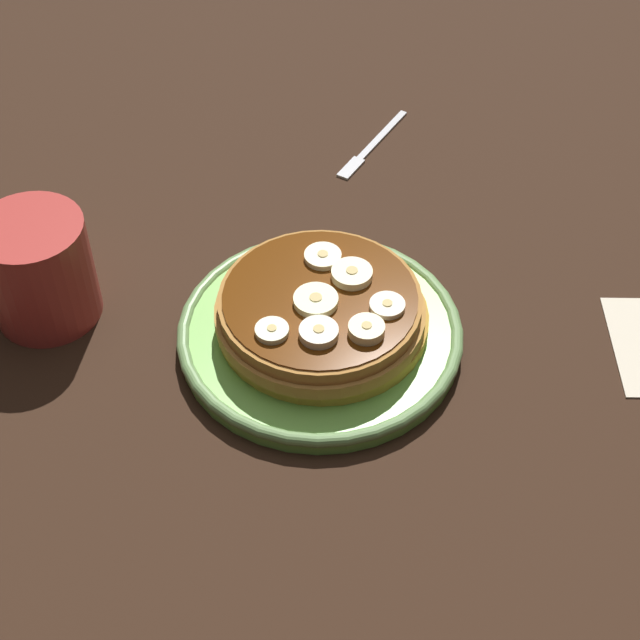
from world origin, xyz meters
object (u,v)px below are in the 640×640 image
at_px(banana_slice_0, 315,301).
at_px(fork, 370,147).
at_px(banana_slice_1, 323,257).
at_px(banana_slice_2, 366,330).
at_px(banana_slice_6, 319,333).
at_px(coffee_mug, 35,267).
at_px(plate, 320,333).
at_px(banana_slice_4, 387,306).
at_px(pancake_stack, 321,311).
at_px(banana_slice_3, 272,331).
at_px(banana_slice_5, 352,274).

height_order(banana_slice_0, fork, banana_slice_0).
bearing_deg(banana_slice_1, banana_slice_2, 135.09).
relative_size(banana_slice_6, coffee_mug, 0.24).
height_order(banana_slice_2, coffee_mug, coffee_mug).
xyz_separation_m(plate, banana_slice_4, (-0.05, -0.01, 0.04)).
relative_size(pancake_stack, coffee_mug, 1.41).
bearing_deg(banana_slice_0, banana_slice_4, -161.71).
bearing_deg(banana_slice_0, plate, -92.13).
distance_m(banana_slice_3, banana_slice_4, 0.09).
height_order(banana_slice_2, fork, banana_slice_2).
distance_m(banana_slice_2, banana_slice_6, 0.04).
relative_size(banana_slice_6, fork, 0.23).
bearing_deg(banana_slice_2, banana_slice_1, -44.91).
height_order(pancake_stack, fork, pancake_stack).
distance_m(plate, banana_slice_6, 0.06).
bearing_deg(banana_slice_5, fork, -72.35).
bearing_deg(coffee_mug, banana_slice_4, -166.38).
relative_size(banana_slice_3, banana_slice_4, 0.93).
xyz_separation_m(banana_slice_3, banana_slice_6, (-0.03, -0.01, 0.00)).
relative_size(banana_slice_4, coffee_mug, 0.22).
xyz_separation_m(banana_slice_3, banana_slice_5, (-0.03, -0.08, 0.00)).
height_order(plate, banana_slice_4, banana_slice_4).
relative_size(banana_slice_1, coffee_mug, 0.25).
distance_m(banana_slice_6, fork, 0.32).
distance_m(plate, banana_slice_3, 0.07).
bearing_deg(banana_slice_2, banana_slice_3, 23.45).
height_order(plate, banana_slice_1, banana_slice_1).
xyz_separation_m(banana_slice_1, coffee_mug, (0.21, 0.10, -0.01)).
distance_m(banana_slice_1, banana_slice_5, 0.03).
bearing_deg(coffee_mug, fork, -117.68).
bearing_deg(banana_slice_4, pancake_stack, 7.26).
bearing_deg(banana_slice_0, banana_slice_2, 163.77).
xyz_separation_m(banana_slice_1, banana_slice_5, (-0.03, 0.01, 0.00)).
distance_m(banana_slice_4, banana_slice_6, 0.06).
height_order(plate, banana_slice_3, banana_slice_3).
relative_size(plate, pancake_stack, 1.33).
bearing_deg(banana_slice_3, plate, -109.04).
relative_size(pancake_stack, fork, 1.35).
bearing_deg(plate, banana_slice_5, -115.77).
bearing_deg(banana_slice_6, pancake_stack, -68.71).
xyz_separation_m(pancake_stack, banana_slice_6, (-0.02, 0.04, 0.02)).
bearing_deg(banana_slice_5, banana_slice_3, 68.37).
height_order(plate, banana_slice_0, banana_slice_0).
bearing_deg(banana_slice_5, banana_slice_1, -19.65).
xyz_separation_m(banana_slice_5, coffee_mug, (0.24, 0.09, -0.01)).
xyz_separation_m(banana_slice_0, fork, (0.06, -0.27, -0.05)).
bearing_deg(banana_slice_6, banana_slice_5, -88.73).
bearing_deg(banana_slice_2, banana_slice_0, -16.23).
distance_m(banana_slice_0, banana_slice_3, 0.05).
bearing_deg(banana_slice_3, fork, -82.37).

